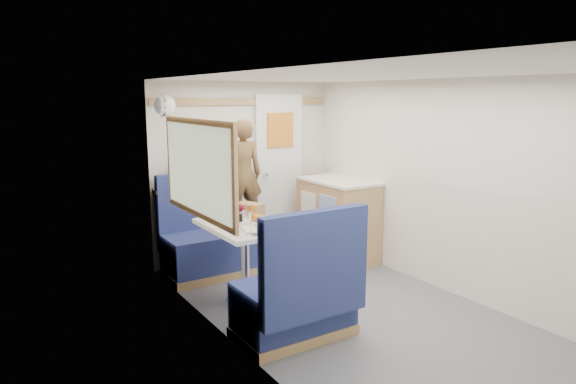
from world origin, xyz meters
TOP-DOWN VIEW (x-y plane):
  - floor at (0.00, 0.00)m, footprint 4.50×4.50m
  - ceiling at (0.00, 0.00)m, footprint 4.50×4.50m
  - wall_back at (0.00, 2.25)m, footprint 2.20×0.02m
  - wall_left at (-1.10, 0.00)m, footprint 0.02×4.50m
  - wall_right at (1.10, 0.00)m, footprint 0.02×4.50m
  - oak_trim_low at (0.00, 2.23)m, footprint 2.15×0.02m
  - oak_trim_high at (0.00, 2.23)m, footprint 2.15×0.02m
  - side_window at (-1.08, 1.00)m, footprint 0.04×1.30m
  - rear_door at (0.45, 2.22)m, footprint 0.62×0.12m
  - dinette_table at (-0.65, 1.00)m, footprint 0.62×0.92m
  - bench_far at (-0.65, 1.86)m, footprint 0.90×0.59m
  - bench_near at (-0.65, 0.14)m, footprint 0.90×0.59m
  - ledge at (-0.65, 2.12)m, footprint 0.90×0.14m
  - dome_light at (-1.04, 1.85)m, footprint 0.20×0.20m
  - galley_counter at (0.82, 1.55)m, footprint 0.57×0.92m
  - person at (-0.23, 1.84)m, footprint 0.47×0.36m
  - duffel_bag at (-0.58, 2.12)m, footprint 0.58×0.40m
  - tray at (-0.61, 0.82)m, footprint 0.38×0.44m
  - orange_fruit at (-0.55, 0.97)m, footprint 0.07×0.07m
  - cheese_block at (-0.61, 0.84)m, footprint 0.12×0.10m
  - wine_glass at (-0.64, 1.10)m, footprint 0.08×0.08m
  - tumbler_left at (-0.74, 0.62)m, footprint 0.07×0.07m
  - tumbler_mid at (-0.78, 1.24)m, footprint 0.07×0.07m
  - tumbler_right at (-0.64, 0.95)m, footprint 0.08×0.08m
  - beer_glass at (-0.47, 1.21)m, footprint 0.07×0.07m
  - pepper_grinder at (-0.66, 1.05)m, footprint 0.03×0.03m
  - salt_grinder at (-0.59, 1.15)m, footprint 0.03×0.03m
  - bread_loaf at (-0.43, 1.32)m, footprint 0.23×0.30m

SIDE VIEW (x-z plane):
  - floor at x=0.00m, z-range 0.00..0.00m
  - bench_far at x=-0.65m, z-range -0.22..0.83m
  - bench_near at x=-0.65m, z-range -0.22..0.83m
  - galley_counter at x=0.82m, z-range 0.01..0.93m
  - dinette_table at x=-0.65m, z-range 0.21..0.93m
  - tray at x=-0.61m, z-range 0.72..0.74m
  - cheese_block at x=-0.61m, z-range 0.74..0.77m
  - pepper_grinder at x=-0.66m, z-range 0.72..0.81m
  - salt_grinder at x=-0.59m, z-range 0.72..0.81m
  - bread_loaf at x=-0.43m, z-range 0.72..0.83m
  - orange_fruit at x=-0.55m, z-range 0.74..0.81m
  - beer_glass at x=-0.47m, z-range 0.72..0.83m
  - tumbler_left at x=-0.74m, z-range 0.72..0.84m
  - tumbler_mid at x=-0.78m, z-range 0.72..0.84m
  - tumbler_right at x=-0.64m, z-range 0.72..0.84m
  - wine_glass at x=-0.64m, z-range 0.76..0.93m
  - oak_trim_low at x=0.00m, z-range 0.81..0.89m
  - ledge at x=-0.65m, z-range 0.86..0.90m
  - rear_door at x=0.45m, z-range 0.04..1.90m
  - wall_back at x=0.00m, z-range 0.00..2.00m
  - wall_left at x=-1.10m, z-range 0.00..2.00m
  - wall_right at x=1.10m, z-range 0.00..2.00m
  - duffel_bag at x=-0.58m, z-range 0.90..1.15m
  - person at x=-0.23m, z-range 0.45..1.61m
  - side_window at x=-1.08m, z-range 0.89..1.61m
  - dome_light at x=-1.04m, z-range 1.65..1.85m
  - oak_trim_high at x=0.00m, z-range 1.74..1.82m
  - ceiling at x=0.00m, z-range 2.00..2.00m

